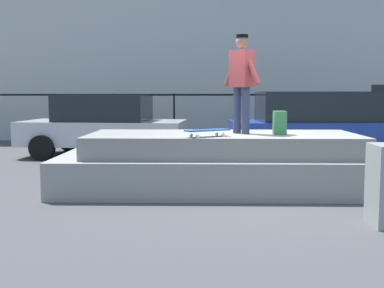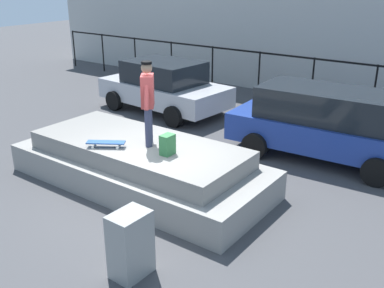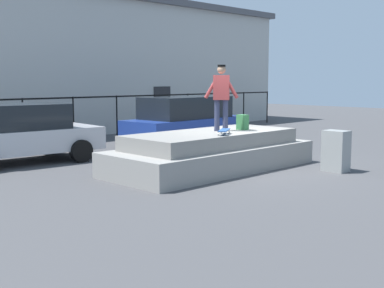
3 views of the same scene
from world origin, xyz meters
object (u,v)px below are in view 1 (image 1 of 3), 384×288
skateboarder (242,77)px  car_silver_sedan_near (104,125)px  backpack (280,123)px  car_blue_hatchback_mid (323,124)px  skateboard (207,131)px

skateboarder → car_silver_sedan_near: skateboarder is taller
backpack → car_blue_hatchback_mid: car_blue_hatchback_mid is taller
car_silver_sedan_near → car_blue_hatchback_mid: size_ratio=0.95×
backpack → car_silver_sedan_near: size_ratio=0.09×
skateboard → skateboarder: bearing=46.6°
skateboard → car_silver_sedan_near: (-2.73, 5.15, -0.24)m
skateboarder → car_silver_sedan_near: bearing=126.5°
skateboarder → car_blue_hatchback_mid: bearing=57.8°
skateboarder → car_blue_hatchback_mid: skateboarder is taller
skateboard → backpack: bearing=19.7°
car_silver_sedan_near → car_blue_hatchback_mid: (5.69, -0.77, 0.07)m
skateboarder → skateboard: 1.24m
skateboard → car_silver_sedan_near: bearing=118.0°
skateboarder → backpack: 1.03m
backpack → car_blue_hatchback_mid: size_ratio=0.09×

